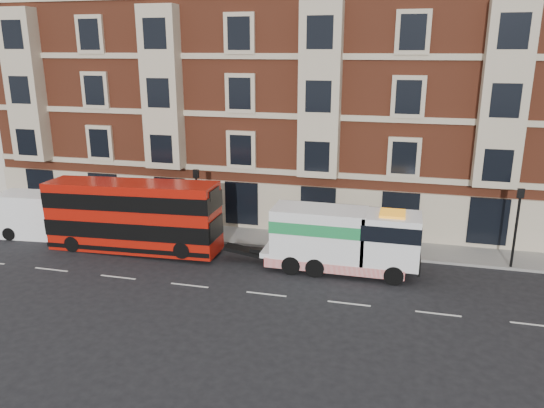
{
  "coord_description": "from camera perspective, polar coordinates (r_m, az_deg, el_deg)",
  "views": [
    {
      "loc": [
        6.06,
        -22.6,
        11.47
      ],
      "look_at": [
        -0.74,
        4.0,
        3.37
      ],
      "focal_mm": 35.0,
      "sensor_mm": 36.0,
      "label": 1
    }
  ],
  "objects": [
    {
      "name": "lamp_post_east",
      "position": [
        30.69,
        24.84,
        -1.78
      ],
      "size": [
        0.35,
        0.15,
        4.35
      ],
      "color": "black",
      "rests_on": "sidewalk"
    },
    {
      "name": "sidewalk",
      "position": [
        32.75,
        2.77,
        -3.94
      ],
      "size": [
        90.0,
        3.0,
        0.15
      ],
      "primitive_type": "cube",
      "color": "slate",
      "rests_on": "ground"
    },
    {
      "name": "double_decker_bus",
      "position": [
        31.67,
        -14.77,
        -1.16
      ],
      "size": [
        10.23,
        2.35,
        4.14
      ],
      "color": "#AD1409",
      "rests_on": "ground"
    },
    {
      "name": "ground",
      "position": [
        26.06,
        -0.62,
        -9.68
      ],
      "size": [
        120.0,
        120.0,
        0.0
      ],
      "primitive_type": "plane",
      "color": "black",
      "rests_on": "ground"
    },
    {
      "name": "pedestrian",
      "position": [
        34.13,
        -9.75,
        -1.75
      ],
      "size": [
        0.69,
        0.59,
        1.61
      ],
      "primitive_type": "imported",
      "rotation": [
        0.0,
        0.0,
        -0.42
      ],
      "color": "#17242F",
      "rests_on": "sidewalk"
    },
    {
      "name": "box_van",
      "position": [
        36.29,
        -23.5,
        -1.14
      ],
      "size": [
        5.5,
        2.68,
        2.77
      ],
      "rotation": [
        0.0,
        0.0,
        0.1
      ],
      "color": "white",
      "rests_on": "ground"
    },
    {
      "name": "victorian_terrace",
      "position": [
        38.04,
        6.11,
        14.24
      ],
      "size": [
        45.0,
        12.0,
        20.4
      ],
      "color": "brown",
      "rests_on": "ground"
    },
    {
      "name": "lamp_post_west",
      "position": [
        32.44,
        -8.07,
        0.54
      ],
      "size": [
        0.35,
        0.15,
        4.35
      ],
      "color": "black",
      "rests_on": "sidewalk"
    },
    {
      "name": "tow_truck",
      "position": [
        28.16,
        7.38,
        -3.77
      ],
      "size": [
        8.18,
        2.42,
        3.41
      ],
      "color": "white",
      "rests_on": "ground"
    }
  ]
}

